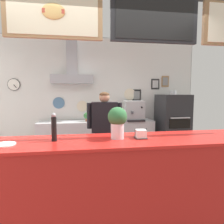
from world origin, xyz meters
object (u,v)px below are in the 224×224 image
(napkin_holder, at_px, (141,134))
(condiment_plate, at_px, (4,144))
(pepper_grinder, at_px, (54,127))
(shop_worker, at_px, (105,135))
(espresso_machine, at_px, (134,111))
(potted_basil, at_px, (102,116))
(basil_vase, at_px, (117,122))
(potted_oregano, at_px, (87,116))
(pizza_oven, at_px, (172,126))

(napkin_holder, xyz_separation_m, condiment_plate, (-1.41, -0.06, -0.04))
(pepper_grinder, relative_size, condiment_plate, 1.39)
(napkin_holder, bearing_deg, shop_worker, 102.84)
(pepper_grinder, bearing_deg, condiment_plate, -170.17)
(espresso_machine, xyz_separation_m, potted_basil, (-0.75, 0.04, -0.11))
(espresso_machine, bearing_deg, shop_worker, -124.23)
(espresso_machine, distance_m, pepper_grinder, 2.83)
(napkin_holder, height_order, basil_vase, basil_vase)
(pepper_grinder, distance_m, basil_vase, 0.68)
(potted_oregano, height_order, pepper_grinder, pepper_grinder)
(pepper_grinder, height_order, napkin_holder, pepper_grinder)
(espresso_machine, relative_size, potted_oregano, 2.25)
(pizza_oven, distance_m, shop_worker, 2.04)
(potted_basil, height_order, pepper_grinder, pepper_grinder)
(potted_oregano, bearing_deg, espresso_machine, 0.26)
(basil_vase, bearing_deg, pepper_grinder, -179.24)
(pepper_grinder, distance_m, condiment_plate, 0.50)
(potted_basil, bearing_deg, napkin_holder, -85.82)
(pizza_oven, distance_m, condiment_plate, 3.71)
(napkin_holder, relative_size, condiment_plate, 0.64)
(potted_oregano, relative_size, potted_basil, 0.98)
(espresso_machine, distance_m, potted_oregano, 1.09)
(espresso_machine, xyz_separation_m, potted_oregano, (-1.08, -0.00, -0.11))
(pizza_oven, bearing_deg, shop_worker, -148.07)
(shop_worker, bearing_deg, espresso_machine, -119.24)
(potted_basil, bearing_deg, pepper_grinder, -107.43)
(pizza_oven, xyz_separation_m, espresso_machine, (-0.89, 0.15, 0.36))
(condiment_plate, bearing_deg, basil_vase, 4.49)
(pizza_oven, bearing_deg, potted_basil, 173.27)
(espresso_machine, distance_m, condiment_plate, 3.17)
(napkin_holder, bearing_deg, espresso_machine, 76.63)
(pizza_oven, xyz_separation_m, napkin_holder, (-1.47, -2.25, 0.33))
(condiment_plate, height_order, basil_vase, basil_vase)
(espresso_machine, bearing_deg, napkin_holder, -103.37)
(pizza_oven, height_order, napkin_holder, pizza_oven)
(condiment_plate, bearing_deg, potted_basil, 63.88)
(pizza_oven, distance_m, espresso_machine, 0.98)
(potted_basil, xyz_separation_m, condiment_plate, (-1.23, -2.51, 0.04))
(potted_oregano, xyz_separation_m, condiment_plate, (-0.90, -2.47, 0.04))
(pizza_oven, bearing_deg, napkin_holder, -123.04)
(shop_worker, relative_size, pepper_grinder, 5.17)
(basil_vase, bearing_deg, pizza_oven, 52.22)
(espresso_machine, height_order, condiment_plate, espresso_machine)
(espresso_machine, xyz_separation_m, condiment_plate, (-1.98, -2.47, -0.07))
(shop_worker, relative_size, napkin_holder, 11.22)
(potted_oregano, distance_m, basil_vase, 2.40)
(condiment_plate, bearing_deg, shop_worker, 47.28)
(napkin_holder, bearing_deg, pizza_oven, 56.96)
(potted_oregano, xyz_separation_m, napkin_holder, (0.51, -2.40, 0.07))
(pizza_oven, relative_size, condiment_plate, 7.36)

